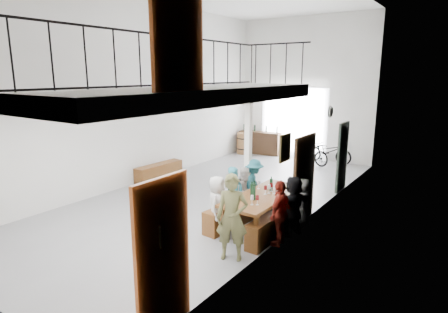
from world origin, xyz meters
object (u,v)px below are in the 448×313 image
Objects in this scene: serving_counter at (260,143)px; bicycle_near at (328,151)px; host_standing at (232,217)px; bench_inner at (240,211)px; tasting_table at (264,198)px; oak_barrel at (244,143)px; side_bench at (159,171)px.

serving_counter reaches higher than bicycle_near.
host_standing is at bearing -172.46° from bicycle_near.
bench_inner is at bearing 92.85° from host_standing.
tasting_table reaches higher than bench_inner.
bench_inner is at bearing -69.23° from serving_counter.
serving_counter reaches higher than oak_barrel.
host_standing reaches higher than side_bench.
oak_barrel is at bearing 95.83° from host_standing.
tasting_table is at bearing -55.29° from oak_barrel.
tasting_table is 6.92m from bicycle_near.
oak_barrel is at bearing 125.90° from bench_inner.
oak_barrel is 0.50× the size of serving_counter.
bench_inner is 1.26× the size of bicycle_near.
side_bench is 1.11× the size of host_standing.
bench_inner is 6.80m from bicycle_near.
serving_counter is at bearing 81.97° from side_bench.
host_standing is at bearing -59.75° from oak_barrel.
serving_counter reaches higher than side_bench.
bench_inner is 1.25× the size of side_bench.
serving_counter is 2.99m from bicycle_near.
host_standing is (4.70, -8.06, 0.36)m from oak_barrel.
oak_barrel reaches higher than bench_inner.
tasting_table is 7.95m from oak_barrel.
oak_barrel is (-3.89, 6.48, 0.19)m from bench_inner.
serving_counter is at bearing 33.04° from oak_barrel.
oak_barrel is 3.58m from bicycle_near.
bench_inner is 7.61m from serving_counter.
host_standing is at bearing -32.60° from side_bench.
side_bench is at bearing 144.37° from bicycle_near.
tasting_table is at bearing -0.15° from bench_inner.
tasting_table is 1.04× the size of bench_inner.
side_bench is 5.81m from host_standing.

